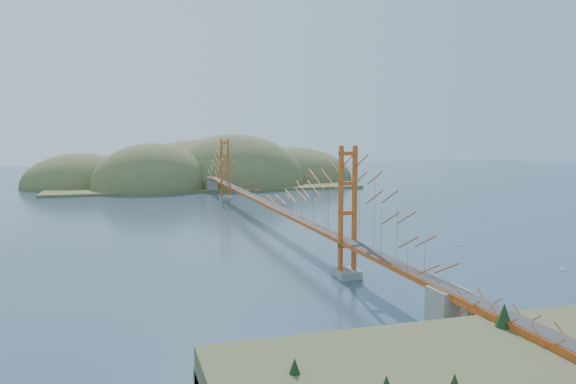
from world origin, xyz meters
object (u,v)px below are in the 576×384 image
object	(u,v)px
fort	(471,340)
sailboat_0	(357,221)
sailboat_1	(377,203)
bridge	(263,175)

from	to	relation	value
fort	sailboat_0	xyz separation A→B (m)	(12.98, 46.03, -0.52)
fort	sailboat_1	distance (m)	69.27
bridge	sailboat_0	size ratio (longest dim) A/B	146.12
bridge	sailboat_1	distance (m)	31.18
fort	sailboat_1	size ratio (longest dim) A/B	6.00
sailboat_1	sailboat_0	world-z (taller)	sailboat_0
sailboat_0	fort	bearing A→B (deg)	-105.74
bridge	fort	distance (m)	48.40
bridge	fort	xyz separation A→B (m)	(0.40, -47.98, -6.34)
sailboat_0	bridge	bearing A→B (deg)	171.69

